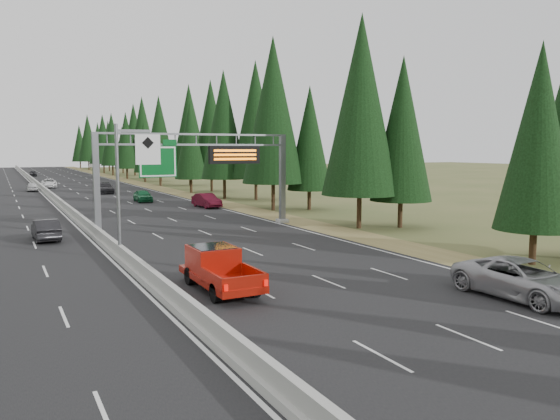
# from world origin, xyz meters

# --- Properties ---
(road) EXTENTS (32.00, 260.00, 0.08)m
(road) POSITION_xyz_m (0.00, 80.00, 0.04)
(road) COLOR black
(road) RESTS_ON ground
(shoulder_right) EXTENTS (3.60, 260.00, 0.06)m
(shoulder_right) POSITION_xyz_m (17.80, 80.00, 0.03)
(shoulder_right) COLOR olive
(shoulder_right) RESTS_ON ground
(median_barrier) EXTENTS (0.70, 260.00, 0.85)m
(median_barrier) POSITION_xyz_m (0.00, 80.00, 0.41)
(median_barrier) COLOR #9A9994
(median_barrier) RESTS_ON road
(sign_gantry) EXTENTS (16.75, 0.98, 7.80)m
(sign_gantry) POSITION_xyz_m (8.92, 34.88, 5.27)
(sign_gantry) COLOR slate
(sign_gantry) RESTS_ON road
(hov_sign_pole) EXTENTS (2.80, 0.50, 8.00)m
(hov_sign_pole) POSITION_xyz_m (0.58, 24.97, 4.72)
(hov_sign_pole) COLOR slate
(hov_sign_pole) RESTS_ON road
(tree_row_right) EXTENTS (12.07, 242.04, 18.49)m
(tree_row_right) POSITION_xyz_m (21.87, 77.18, 9.20)
(tree_row_right) COLOR black
(tree_row_right) RESTS_ON ground
(silver_minivan) EXTENTS (3.06, 6.31, 1.73)m
(silver_minivan) POSITION_xyz_m (13.92, 8.00, 0.94)
(silver_minivan) COLOR #9F9EA3
(silver_minivan) RESTS_ON road
(red_pickup) EXTENTS (2.13, 5.96, 1.94)m
(red_pickup) POSITION_xyz_m (2.65, 15.88, 1.16)
(red_pickup) COLOR black
(red_pickup) RESTS_ON road
(car_ahead_green) EXTENTS (1.86, 4.45, 1.51)m
(car_ahead_green) POSITION_xyz_m (9.72, 60.01, 0.83)
(car_ahead_green) COLOR #176537
(car_ahead_green) RESTS_ON road
(car_ahead_dkred) EXTENTS (2.14, 4.91, 1.57)m
(car_ahead_dkred) POSITION_xyz_m (14.50, 50.08, 0.87)
(car_ahead_dkred) COLOR #5D0D1F
(car_ahead_dkred) RESTS_ON road
(car_ahead_dkgrey) EXTENTS (2.48, 5.52, 1.57)m
(car_ahead_dkgrey) POSITION_xyz_m (7.88, 75.82, 0.87)
(car_ahead_dkgrey) COLOR black
(car_ahead_dkgrey) RESTS_ON road
(car_ahead_white) EXTENTS (2.84, 5.52, 1.49)m
(car_ahead_white) POSITION_xyz_m (1.51, 92.17, 0.82)
(car_ahead_white) COLOR white
(car_ahead_white) RESTS_ON road
(car_ahead_far) EXTENTS (1.85, 4.16, 1.39)m
(car_ahead_far) POSITION_xyz_m (1.50, 136.37, 0.78)
(car_ahead_far) COLOR black
(car_ahead_far) RESTS_ON road
(car_onc_near) EXTENTS (1.76, 4.67, 1.52)m
(car_onc_near) POSITION_xyz_m (-3.36, 34.37, 0.84)
(car_onc_near) COLOR black
(car_onc_near) RESTS_ON road
(car_onc_white) EXTENTS (1.74, 4.05, 1.36)m
(car_onc_white) POSITION_xyz_m (-1.50, 84.96, 0.76)
(car_onc_white) COLOR silver
(car_onc_white) RESTS_ON road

